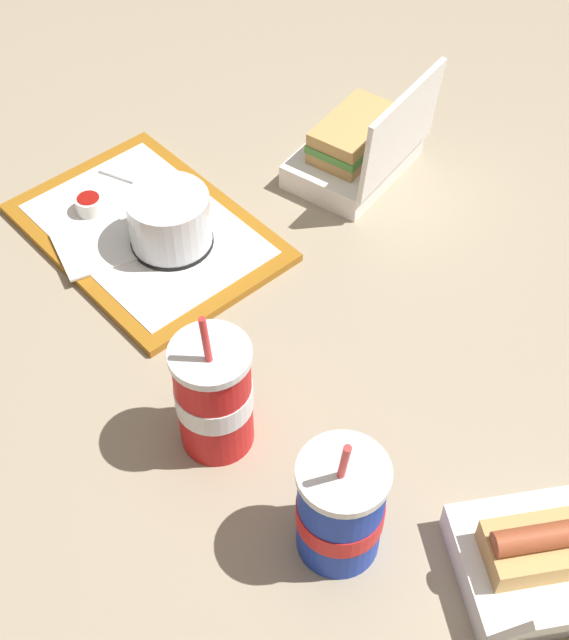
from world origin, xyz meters
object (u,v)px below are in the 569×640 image
object	(u,v)px
clamshell_sandwich_back	(359,148)
soda_cup_center	(340,508)
food_tray	(147,232)
cake_container	(170,221)
clamshell_hotdog_right	(558,563)
soda_cup_back	(214,396)
plastic_fork	(132,180)
ketchup_cup	(89,204)

from	to	relation	value
clamshell_sandwich_back	soda_cup_center	distance (m)	0.62
food_tray	cake_container	size ratio (longest dim) A/B	3.47
clamshell_hotdog_right	soda_cup_back	bearing A→B (deg)	-151.46
food_tray	soda_cup_center	size ratio (longest dim) A/B	1.97
soda_cup_back	plastic_fork	bearing A→B (deg)	164.02
ketchup_cup	food_tray	bearing A→B (deg)	31.64
clamshell_sandwich_back	soda_cup_center	bearing A→B (deg)	-39.46
clamshell_sandwich_back	soda_cup_back	distance (m)	0.52
food_tray	ketchup_cup	world-z (taller)	ketchup_cup
ketchup_cup	plastic_fork	bearing A→B (deg)	107.25
clamshell_sandwich_back	soda_cup_back	xyz separation A→B (m)	(0.29, -0.43, 0.03)
plastic_fork	clamshell_sandwich_back	bearing A→B (deg)	32.44
ketchup_cup	soda_cup_center	xyz separation A→B (m)	(0.61, -0.01, 0.04)
soda_cup_back	ketchup_cup	bearing A→B (deg)	173.55
food_tray	cake_container	world-z (taller)	cake_container
clamshell_hotdog_right	clamshell_sandwich_back	xyz separation A→B (m)	(-0.64, 0.24, 0.00)
ketchup_cup	clamshell_hotdog_right	xyz separation A→B (m)	(0.77, 0.14, 0.01)
plastic_fork	clamshell_hotdog_right	world-z (taller)	clamshell_hotdog_right
clamshell_sandwich_back	soda_cup_center	world-z (taller)	soda_cup_center
ketchup_cup	soda_cup_back	world-z (taller)	soda_cup_back
food_tray	plastic_fork	distance (m)	0.11
plastic_fork	soda_cup_center	world-z (taller)	soda_cup_center
food_tray	clamshell_hotdog_right	size ratio (longest dim) A/B	1.58
clamshell_sandwich_back	clamshell_hotdog_right	bearing A→B (deg)	-20.50
cake_container	ketchup_cup	xyz separation A→B (m)	(-0.12, -0.07, -0.03)
food_tray	clamshell_sandwich_back	world-z (taller)	clamshell_sandwich_back
plastic_fork	soda_cup_center	size ratio (longest dim) A/B	0.54
clamshell_hotdog_right	soda_cup_back	size ratio (longest dim) A/B	1.17
clamshell_hotdog_right	cake_container	bearing A→B (deg)	-173.37
clamshell_hotdog_right	soda_cup_center	world-z (taller)	soda_cup_center
food_tray	soda_cup_center	bearing A→B (deg)	-6.56
soda_cup_center	ketchup_cup	bearing A→B (deg)	178.77
ketchup_cup	clamshell_sandwich_back	bearing A→B (deg)	70.47
plastic_fork	clamshell_hotdog_right	size ratio (longest dim) A/B	0.43
plastic_fork	soda_cup_center	distance (m)	0.65
plastic_fork	soda_cup_center	xyz separation A→B (m)	(0.64, -0.09, 0.06)
food_tray	soda_cup_back	bearing A→B (deg)	-15.52
plastic_fork	soda_cup_center	bearing A→B (deg)	-37.83
food_tray	clamshell_hotdog_right	xyz separation A→B (m)	(0.69, 0.09, 0.03)
cake_container	plastic_fork	size ratio (longest dim) A/B	1.05
clamshell_sandwich_back	soda_cup_back	world-z (taller)	soda_cup_back
cake_container	plastic_fork	xyz separation A→B (m)	(-0.15, 0.02, -0.04)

